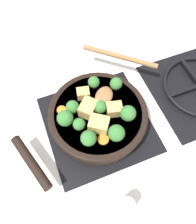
% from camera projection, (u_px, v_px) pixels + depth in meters
% --- Properties ---
extents(ground_plane, '(2.40, 2.40, 0.00)m').
position_uv_depth(ground_plane, '(98.00, 124.00, 0.67)').
color(ground_plane, white).
extents(front_burner_grate, '(0.31, 0.31, 0.03)m').
position_uv_depth(front_burner_grate, '(98.00, 123.00, 0.66)').
color(front_burner_grate, black).
rests_on(front_burner_grate, ground_plane).
extents(skillet_pan, '(0.29, 0.38, 0.05)m').
position_uv_depth(skillet_pan, '(97.00, 116.00, 0.62)').
color(skillet_pan, black).
rests_on(skillet_pan, front_burner_grate).
extents(wooden_spoon, '(0.24, 0.24, 0.02)m').
position_uv_depth(wooden_spoon, '(113.00, 72.00, 0.66)').
color(wooden_spoon, olive).
rests_on(wooden_spoon, skillet_pan).
extents(tofu_cube_center_large, '(0.04, 0.05, 0.03)m').
position_uv_depth(tofu_cube_center_large, '(114.00, 109.00, 0.59)').
color(tofu_cube_center_large, tan).
rests_on(tofu_cube_center_large, skillet_pan).
extents(tofu_cube_near_handle, '(0.06, 0.06, 0.04)m').
position_uv_depth(tofu_cube_near_handle, '(88.00, 108.00, 0.58)').
color(tofu_cube_near_handle, tan).
rests_on(tofu_cube_near_handle, skillet_pan).
extents(tofu_cube_east_chunk, '(0.04, 0.04, 0.03)m').
position_uv_depth(tofu_cube_east_chunk, '(83.00, 93.00, 0.61)').
color(tofu_cube_east_chunk, tan).
rests_on(tofu_cube_east_chunk, skillet_pan).
extents(tofu_cube_west_chunk, '(0.06, 0.06, 0.04)m').
position_uv_depth(tofu_cube_west_chunk, '(99.00, 125.00, 0.56)').
color(tofu_cube_west_chunk, tan).
rests_on(tofu_cube_west_chunk, skillet_pan).
extents(broccoli_floret_near_spoon, '(0.04, 0.04, 0.05)m').
position_uv_depth(broccoli_floret_near_spoon, '(116.00, 133.00, 0.54)').
color(broccoli_floret_near_spoon, '#709956').
rests_on(broccoli_floret_near_spoon, skillet_pan).
extents(broccoli_floret_center_top, '(0.03, 0.03, 0.04)m').
position_uv_depth(broccoli_floret_center_top, '(79.00, 124.00, 0.56)').
color(broccoli_floret_center_top, '#709956').
rests_on(broccoli_floret_center_top, skillet_pan).
extents(broccoli_floret_east_rim, '(0.03, 0.03, 0.04)m').
position_uv_depth(broccoli_floret_east_rim, '(94.00, 82.00, 0.62)').
color(broccoli_floret_east_rim, '#709956').
rests_on(broccoli_floret_east_rim, skillet_pan).
extents(broccoli_floret_west_rim, '(0.04, 0.04, 0.05)m').
position_uv_depth(broccoli_floret_west_rim, '(89.00, 138.00, 0.54)').
color(broccoli_floret_west_rim, '#709956').
rests_on(broccoli_floret_west_rim, skillet_pan).
extents(broccoli_floret_north_edge, '(0.04, 0.04, 0.05)m').
position_uv_depth(broccoli_floret_north_edge, '(128.00, 113.00, 0.57)').
color(broccoli_floret_north_edge, '#709956').
rests_on(broccoli_floret_north_edge, skillet_pan).
extents(broccoli_floret_south_cluster, '(0.04, 0.04, 0.04)m').
position_uv_depth(broccoli_floret_south_cluster, '(116.00, 84.00, 0.62)').
color(broccoli_floret_south_cluster, '#709956').
rests_on(broccoli_floret_south_cluster, skillet_pan).
extents(broccoli_floret_mid_floret, '(0.04, 0.04, 0.04)m').
position_uv_depth(broccoli_floret_mid_floret, '(100.00, 106.00, 0.58)').
color(broccoli_floret_mid_floret, '#709956').
rests_on(broccoli_floret_mid_floret, skillet_pan).
extents(broccoli_floret_small_inner, '(0.04, 0.04, 0.04)m').
position_uv_depth(broccoli_floret_small_inner, '(73.00, 107.00, 0.58)').
color(broccoli_floret_small_inner, '#709956').
rests_on(broccoli_floret_small_inner, skillet_pan).
extents(broccoli_floret_tall_stem, '(0.04, 0.04, 0.05)m').
position_uv_depth(broccoli_floret_tall_stem, '(66.00, 119.00, 0.56)').
color(broccoli_floret_tall_stem, '#709956').
rests_on(broccoli_floret_tall_stem, skillet_pan).
extents(carrot_slice_orange_thin, '(0.03, 0.03, 0.01)m').
position_uv_depth(carrot_slice_orange_thin, '(62.00, 110.00, 0.60)').
color(carrot_slice_orange_thin, orange).
rests_on(carrot_slice_orange_thin, skillet_pan).
extents(carrot_slice_near_center, '(0.03, 0.03, 0.01)m').
position_uv_depth(carrot_slice_near_center, '(103.00, 139.00, 0.56)').
color(carrot_slice_near_center, orange).
rests_on(carrot_slice_near_center, skillet_pan).
extents(salt_shaker, '(0.04, 0.04, 0.09)m').
position_uv_depth(salt_shaker, '(126.00, 206.00, 0.52)').
color(salt_shaker, white).
rests_on(salt_shaker, ground_plane).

